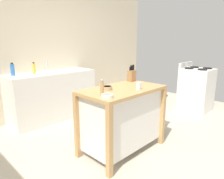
% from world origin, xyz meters
% --- Properties ---
extents(ground_plane, '(6.89, 6.89, 0.00)m').
position_xyz_m(ground_plane, '(0.00, 0.00, 0.00)').
color(ground_plane, '#BCB29E').
rests_on(ground_plane, ground).
extents(wall_back, '(5.89, 0.10, 2.60)m').
position_xyz_m(wall_back, '(0.00, 2.05, 1.30)').
color(wall_back, beige).
rests_on(wall_back, ground).
extents(kitchen_island, '(1.14, 0.64, 0.88)m').
position_xyz_m(kitchen_island, '(-0.02, -0.08, 0.50)').
color(kitchen_island, tan).
rests_on(kitchen_island, ground).
extents(knife_block, '(0.11, 0.09, 0.25)m').
position_xyz_m(knife_block, '(0.43, 0.15, 0.98)').
color(knife_block, '#9E7042').
rests_on(knife_block, kitchen_island).
extents(bowl_ceramic_wide, '(0.13, 0.13, 0.05)m').
position_xyz_m(bowl_ceramic_wide, '(-0.22, 0.01, 0.91)').
color(bowl_ceramic_wide, tan).
rests_on(bowl_ceramic_wide, kitchen_island).
extents(bowl_ceramic_small, '(0.14, 0.14, 0.04)m').
position_xyz_m(bowl_ceramic_small, '(-0.49, -0.26, 0.91)').
color(bowl_ceramic_small, silver).
rests_on(bowl_ceramic_small, kitchen_island).
extents(drinking_cup, '(0.07, 0.07, 0.09)m').
position_xyz_m(drinking_cup, '(0.07, -0.26, 0.93)').
color(drinking_cup, silver).
rests_on(drinking_cup, kitchen_island).
extents(pepper_grinder, '(0.04, 0.04, 0.19)m').
position_xyz_m(pepper_grinder, '(-0.46, -0.15, 0.97)').
color(pepper_grinder, tan).
rests_on(pepper_grinder, kitchen_island).
extents(trash_bin, '(0.36, 0.28, 0.63)m').
position_xyz_m(trash_bin, '(0.79, -0.04, 0.32)').
color(trash_bin, '#B7B2A8').
rests_on(trash_bin, ground).
extents(sink_counter, '(1.64, 0.60, 0.92)m').
position_xyz_m(sink_counter, '(-0.05, 1.70, 0.46)').
color(sink_counter, white).
rests_on(sink_counter, ground).
extents(sink_faucet, '(0.02, 0.02, 0.22)m').
position_xyz_m(sink_faucet, '(-0.05, 1.84, 1.03)').
color(sink_faucet, '#B7BCC1').
rests_on(sink_faucet, sink_counter).
extents(bottle_hand_soap, '(0.05, 0.05, 0.21)m').
position_xyz_m(bottle_hand_soap, '(-0.38, 1.72, 1.02)').
color(bottle_hand_soap, yellow).
rests_on(bottle_hand_soap, sink_counter).
extents(bottle_dish_soap, '(0.07, 0.07, 0.22)m').
position_xyz_m(bottle_dish_soap, '(-0.71, 1.80, 1.02)').
color(bottle_dish_soap, blue).
rests_on(bottle_dish_soap, sink_counter).
extents(stove, '(0.60, 0.60, 1.04)m').
position_xyz_m(stove, '(2.40, -0.08, 0.47)').
color(stove, white).
rests_on(stove, ground).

